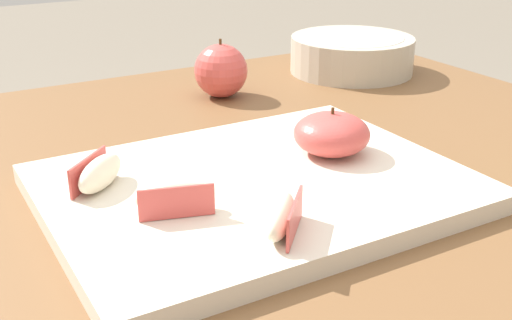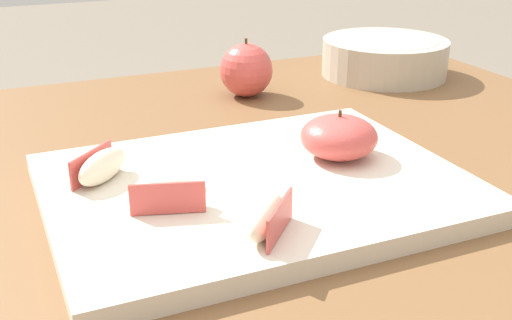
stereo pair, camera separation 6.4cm
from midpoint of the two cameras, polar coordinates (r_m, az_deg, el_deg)
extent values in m
cube|color=brown|center=(0.68, -9.81, -4.02)|extent=(1.26, 0.92, 0.03)
cube|color=brown|center=(1.41, 7.48, -5.70)|extent=(0.06, 0.06, 0.70)
cube|color=beige|center=(0.65, -2.81, -2.49)|extent=(0.41, 0.31, 0.02)
ellipsoid|color=#D14C47|center=(0.70, 4.10, 2.26)|extent=(0.08, 0.08, 0.05)
cylinder|color=#4C3319|center=(0.69, 4.16, 4.19)|extent=(0.00, 0.00, 0.01)
ellipsoid|color=#F4EACC|center=(0.58, -10.30, -3.23)|extent=(0.07, 0.04, 0.03)
cube|color=#D14C47|center=(0.57, -10.21, -3.77)|extent=(0.07, 0.02, 0.03)
ellipsoid|color=#F4EACC|center=(0.54, -1.29, -5.03)|extent=(0.06, 0.07, 0.03)
cube|color=#D14C47|center=(0.54, 0.03, -5.17)|extent=(0.05, 0.05, 0.03)
ellipsoid|color=#F4EACC|center=(0.65, -16.34, -1.18)|extent=(0.07, 0.07, 0.03)
cube|color=#D14C47|center=(0.65, -17.28, -1.05)|extent=(0.05, 0.05, 0.03)
sphere|color=#D14C47|center=(0.97, -5.02, 7.81)|extent=(0.08, 0.08, 0.08)
cylinder|color=#4C3319|center=(0.96, -5.10, 10.21)|extent=(0.00, 0.00, 0.01)
cylinder|color=#BCB29E|center=(1.12, 6.79, 9.19)|extent=(0.21, 0.21, 0.06)
cylinder|color=white|center=(1.11, 6.81, 9.49)|extent=(0.17, 0.17, 0.05)
camera|label=1|loc=(0.03, -92.86, -1.20)|focal=45.41mm
camera|label=2|loc=(0.03, 87.14, 1.20)|focal=45.41mm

